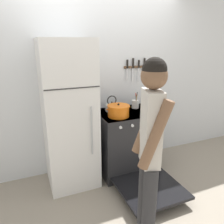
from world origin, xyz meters
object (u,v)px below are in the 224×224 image
object	(u,v)px
stove_range	(127,143)
person	(150,149)
utensil_jar	(135,104)
refrigerator	(69,116)
tea_kettle	(112,107)
dutch_oven_pot	(118,111)

from	to	relation	value
stove_range	person	bearing A→B (deg)	-108.14
utensil_jar	person	size ratio (longest dim) A/B	0.14
stove_range	person	xyz separation A→B (m)	(-0.38, -1.17, 0.54)
refrigerator	stove_range	world-z (taller)	refrigerator
refrigerator	person	distance (m)	1.29
refrigerator	tea_kettle	size ratio (longest dim) A/B	8.23
refrigerator	dutch_oven_pot	distance (m)	0.63
tea_kettle	dutch_oven_pot	bearing A→B (deg)	-93.20
refrigerator	utensil_jar	size ratio (longest dim) A/B	7.66
refrigerator	stove_range	size ratio (longest dim) A/B	1.38
utensil_jar	refrigerator	bearing A→B (deg)	-173.34
stove_range	person	distance (m)	1.34
dutch_oven_pot	refrigerator	bearing A→B (deg)	166.77
dutch_oven_pot	tea_kettle	distance (m)	0.26
tea_kettle	person	xyz separation A→B (m)	(-0.21, -1.34, 0.02)
tea_kettle	utensil_jar	world-z (taller)	utensil_jar
person	stove_range	bearing A→B (deg)	-0.54
refrigerator	stove_range	xyz separation A→B (m)	(0.80, -0.05, -0.49)
tea_kettle	stove_range	bearing A→B (deg)	-44.50
stove_range	dutch_oven_pot	world-z (taller)	dutch_oven_pot
utensil_jar	stove_range	bearing A→B (deg)	-139.99
dutch_oven_pot	person	bearing A→B (deg)	-100.47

